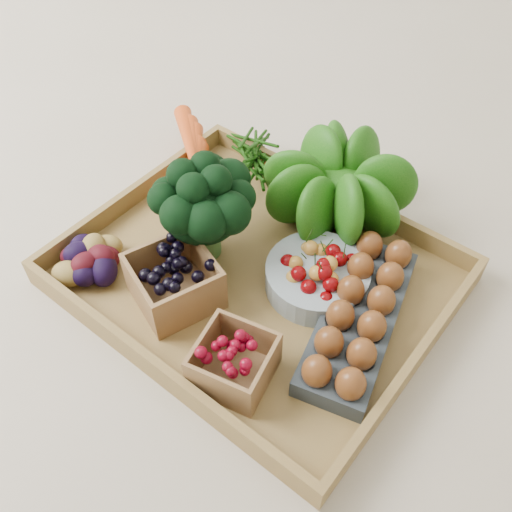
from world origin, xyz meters
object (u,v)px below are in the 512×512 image
Objects in this scene: cherry_bowl at (317,277)px; egg_carton at (358,320)px; tray at (256,278)px; broccoli at (203,222)px.

cherry_bowl is 0.09m from egg_carton.
egg_carton is (0.09, -0.03, -0.00)m from cherry_bowl.
tray is 0.10m from cherry_bowl.
broccoli reaches higher than tray.
cherry_bowl reaches higher than egg_carton.
tray is at bearing 170.23° from egg_carton.
egg_carton is at bearing -15.88° from cherry_bowl.
egg_carton is at bearing 5.42° from broccoli.
tray is 0.12m from broccoli.
broccoli reaches higher than egg_carton.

